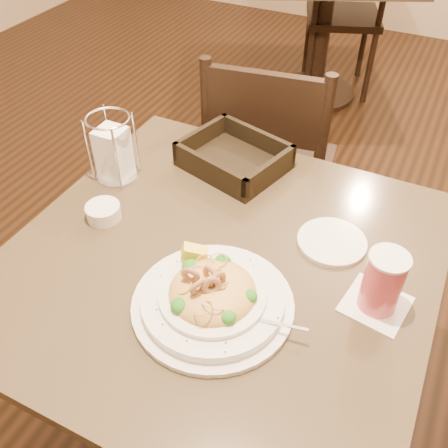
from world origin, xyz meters
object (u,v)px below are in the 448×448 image
at_px(main_table, 220,323).
at_px(pasta_bowl, 212,296).
at_px(napkin_caddy, 113,152).
at_px(background_table, 323,12).
at_px(drink_glass, 383,282).
at_px(butter_ramekin, 103,212).
at_px(dining_chair_near, 269,167).
at_px(bread_basket, 234,159).
at_px(side_plate, 332,242).
at_px(dining_chair_far, 345,11).

bearing_deg(main_table, pasta_bowl, -69.70).
bearing_deg(napkin_caddy, background_table, 92.00).
relative_size(drink_glass, butter_ramekin, 1.68).
relative_size(dining_chair_near, drink_glass, 6.83).
height_order(napkin_caddy, butter_ramekin, napkin_caddy).
xyz_separation_m(background_table, pasta_bowl, (0.49, -2.33, 0.27)).
bearing_deg(dining_chair_near, drink_glass, 117.40).
relative_size(drink_glass, napkin_caddy, 0.78).
distance_m(bread_basket, side_plate, 0.36).
bearing_deg(dining_chair_far, drink_glass, 86.12).
height_order(background_table, dining_chair_far, dining_chair_far).
xyz_separation_m(dining_chair_near, butter_ramekin, (-0.15, -0.69, 0.27)).
xyz_separation_m(main_table, background_table, (-0.44, 2.21, 0.00)).
relative_size(dining_chair_far, napkin_caddy, 5.33).
bearing_deg(dining_chair_far, pasta_bowl, 78.76).
relative_size(napkin_caddy, side_plate, 1.13).
xyz_separation_m(main_table, bread_basket, (-0.12, 0.32, 0.26)).
bearing_deg(pasta_bowl, butter_ramekin, 160.85).
height_order(background_table, side_plate, side_plate).
bearing_deg(side_plate, bread_basket, 152.29).
distance_m(background_table, bread_basket, 1.94).
bearing_deg(bread_basket, main_table, -69.83).
height_order(background_table, butter_ramekin, butter_ramekin).
height_order(dining_chair_near, pasta_bowl, dining_chair_near).
distance_m(dining_chair_near, pasta_bowl, 0.88).
relative_size(drink_glass, side_plate, 0.88).
relative_size(pasta_bowl, butter_ramekin, 4.37).
xyz_separation_m(background_table, butter_ramekin, (0.14, -2.21, 0.26)).
xyz_separation_m(dining_chair_far, napkin_caddy, (-0.03, -2.17, 0.33)).
bearing_deg(dining_chair_near, side_plate, 114.89).
height_order(dining_chair_far, butter_ramekin, dining_chair_far).
bearing_deg(side_plate, dining_chair_near, 123.54).
bearing_deg(background_table, bread_basket, -80.18).
xyz_separation_m(pasta_bowl, side_plate, (0.16, 0.27, -0.02)).
height_order(background_table, bread_basket, bread_basket).
distance_m(pasta_bowl, napkin_caddy, 0.50).
height_order(main_table, dining_chair_far, dining_chair_far).
xyz_separation_m(dining_chair_far, drink_glass, (0.68, -2.30, 0.32)).
bearing_deg(dining_chair_near, dining_chair_far, -91.99).
distance_m(background_table, drink_glass, 2.34).
distance_m(dining_chair_near, dining_chair_far, 1.64).
height_order(dining_chair_far, drink_glass, dining_chair_far).
xyz_separation_m(main_table, pasta_bowl, (0.05, -0.13, 0.27)).
bearing_deg(dining_chair_near, background_table, -87.79).
bearing_deg(main_table, dining_chair_far, 98.40).
height_order(main_table, dining_chair_near, dining_chair_near).
xyz_separation_m(pasta_bowl, drink_glass, (0.29, 0.14, 0.04)).
height_order(dining_chair_far, side_plate, dining_chair_far).
relative_size(background_table, pasta_bowl, 3.35).
bearing_deg(bread_basket, napkin_caddy, -146.13).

